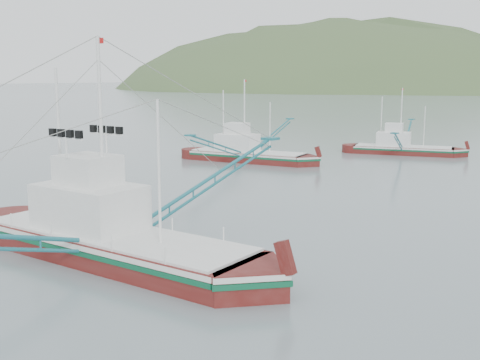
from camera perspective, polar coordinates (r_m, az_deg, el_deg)
The scene contains 5 objects.
ground at distance 33.59m, azimuth -6.14°, elevation -6.81°, with size 1200.00×1200.00×0.00m, color slate.
main_boat at distance 32.51m, azimuth -12.35°, elevation -4.29°, with size 17.12×30.87×12.49m.
bg_boat_left at distance 67.81m, azimuth 0.63°, elevation 3.13°, with size 13.89×24.26×9.89m.
bg_boat_far at distance 76.73m, azimuth 15.15°, elevation 3.60°, with size 12.31×21.07×8.72m.
headland_left at distance 433.58m, azimuth 8.80°, elevation 8.54°, with size 448.00×308.00×210.00m, color #3D552B.
Camera 1 is at (21.87, -23.60, 9.64)m, focal length 45.00 mm.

